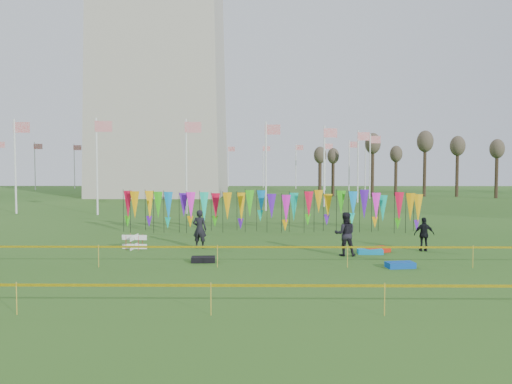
{
  "coord_description": "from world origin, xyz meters",
  "views": [
    {
      "loc": [
        -0.46,
        -21.06,
        4.05
      ],
      "look_at": [
        -0.72,
        6.0,
        2.64
      ],
      "focal_mm": 35.0,
      "sensor_mm": 36.0,
      "label": 1
    }
  ],
  "objects_px": {
    "kite_bag_turquoise": "(370,251)",
    "kite_bag_black": "(203,259)",
    "person_left": "(200,229)",
    "person_mid": "(345,234)",
    "kite_bag_red": "(376,250)",
    "box_kite": "(134,242)",
    "kite_bag_blue": "(400,265)",
    "person_right": "(424,234)"
  },
  "relations": [
    {
      "from": "person_left",
      "to": "kite_bag_blue",
      "type": "distance_m",
      "value": 9.8
    },
    {
      "from": "kite_bag_turquoise",
      "to": "person_mid",
      "type": "bearing_deg",
      "value": -158.79
    },
    {
      "from": "box_kite",
      "to": "person_left",
      "type": "xyz_separation_m",
      "value": [
        3.15,
        0.33,
        0.6
      ]
    },
    {
      "from": "person_right",
      "to": "kite_bag_black",
      "type": "height_order",
      "value": "person_right"
    },
    {
      "from": "person_mid",
      "to": "person_right",
      "type": "bearing_deg",
      "value": -159.36
    },
    {
      "from": "person_left",
      "to": "person_mid",
      "type": "relative_size",
      "value": 0.96
    },
    {
      "from": "person_mid",
      "to": "person_right",
      "type": "xyz_separation_m",
      "value": [
        3.96,
        1.25,
        -0.18
      ]
    },
    {
      "from": "kite_bag_blue",
      "to": "kite_bag_red",
      "type": "distance_m",
      "value": 3.55
    },
    {
      "from": "person_mid",
      "to": "kite_bag_red",
      "type": "relative_size",
      "value": 1.51
    },
    {
      "from": "kite_bag_turquoise",
      "to": "box_kite",
      "type": "bearing_deg",
      "value": 173.8
    },
    {
      "from": "person_mid",
      "to": "kite_bag_turquoise",
      "type": "distance_m",
      "value": 1.59
    },
    {
      "from": "box_kite",
      "to": "kite_bag_turquoise",
      "type": "distance_m",
      "value": 11.28
    },
    {
      "from": "kite_bag_red",
      "to": "kite_bag_black",
      "type": "bearing_deg",
      "value": -162.64
    },
    {
      "from": "person_mid",
      "to": "person_left",
      "type": "bearing_deg",
      "value": -13.44
    },
    {
      "from": "person_right",
      "to": "kite_bag_turquoise",
      "type": "xyz_separation_m",
      "value": [
        -2.72,
        -0.77,
        -0.69
      ]
    },
    {
      "from": "kite_bag_turquoise",
      "to": "kite_bag_black",
      "type": "xyz_separation_m",
      "value": [
        -7.47,
        -2.03,
        0.0
      ]
    },
    {
      "from": "person_left",
      "to": "person_right",
      "type": "distance_m",
      "value": 10.81
    },
    {
      "from": "kite_bag_black",
      "to": "box_kite",
      "type": "bearing_deg",
      "value": 139.03
    },
    {
      "from": "box_kite",
      "to": "kite_bag_red",
      "type": "bearing_deg",
      "value": -3.92
    },
    {
      "from": "person_right",
      "to": "kite_bag_turquoise",
      "type": "height_order",
      "value": "person_right"
    },
    {
      "from": "kite_bag_black",
      "to": "person_left",
      "type": "bearing_deg",
      "value": 99.31
    },
    {
      "from": "person_mid",
      "to": "kite_bag_red",
      "type": "distance_m",
      "value": 2.04
    },
    {
      "from": "kite_bag_red",
      "to": "person_left",
      "type": "bearing_deg",
      "value": 172.39
    },
    {
      "from": "box_kite",
      "to": "kite_bag_turquoise",
      "type": "xyz_separation_m",
      "value": [
        11.21,
        -1.22,
        -0.24
      ]
    },
    {
      "from": "kite_bag_turquoise",
      "to": "kite_bag_red",
      "type": "distance_m",
      "value": 0.57
    },
    {
      "from": "person_right",
      "to": "kite_bag_red",
      "type": "relative_size",
      "value": 1.23
    },
    {
      "from": "person_right",
      "to": "person_left",
      "type": "bearing_deg",
      "value": -2.15
    },
    {
      "from": "person_mid",
      "to": "kite_bag_turquoise",
      "type": "bearing_deg",
      "value": -155.63
    },
    {
      "from": "kite_bag_turquoise",
      "to": "kite_bag_blue",
      "type": "bearing_deg",
      "value": -80.7
    },
    {
      "from": "box_kite",
      "to": "kite_bag_blue",
      "type": "distance_m",
      "value": 12.5
    },
    {
      "from": "kite_bag_turquoise",
      "to": "person_left",
      "type": "bearing_deg",
      "value": 169.11
    },
    {
      "from": "person_left",
      "to": "person_mid",
      "type": "xyz_separation_m",
      "value": [
        6.82,
        -2.03,
        0.04
      ]
    },
    {
      "from": "person_left",
      "to": "kite_bag_turquoise",
      "type": "relative_size",
      "value": 1.69
    },
    {
      "from": "kite_bag_black",
      "to": "person_mid",
      "type": "bearing_deg",
      "value": 13.95
    },
    {
      "from": "kite_bag_turquoise",
      "to": "kite_bag_black",
      "type": "height_order",
      "value": "kite_bag_black"
    },
    {
      "from": "kite_bag_blue",
      "to": "kite_bag_red",
      "type": "xyz_separation_m",
      "value": [
        -0.14,
        3.55,
        0.01
      ]
    },
    {
      "from": "person_left",
      "to": "kite_bag_blue",
      "type": "xyz_separation_m",
      "value": [
        8.57,
        -4.68,
        -0.84
      ]
    },
    {
      "from": "person_right",
      "to": "kite_bag_blue",
      "type": "relative_size",
      "value": 1.48
    },
    {
      "from": "person_left",
      "to": "person_right",
      "type": "xyz_separation_m",
      "value": [
        10.78,
        -0.78,
        -0.14
      ]
    },
    {
      "from": "kite_bag_red",
      "to": "person_mid",
      "type": "bearing_deg",
      "value": -150.73
    },
    {
      "from": "person_left",
      "to": "kite_bag_red",
      "type": "bearing_deg",
      "value": -177.01
    },
    {
      "from": "box_kite",
      "to": "kite_bag_turquoise",
      "type": "height_order",
      "value": "box_kite"
    }
  ]
}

